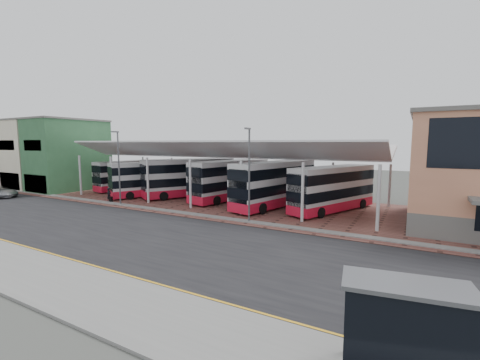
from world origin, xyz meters
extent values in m
plane|color=#3F413C|center=(0.00, 0.00, 0.00)|extent=(140.00, 140.00, 0.00)
cube|color=black|center=(0.00, -1.00, 0.01)|extent=(120.00, 14.00, 0.02)
cube|color=brown|center=(2.00, 13.00, 0.03)|extent=(72.00, 16.00, 0.06)
cube|color=slate|center=(0.00, -9.00, 0.07)|extent=(120.00, 4.00, 0.14)
cube|color=slate|center=(0.00, 6.20, 0.07)|extent=(120.00, 0.80, 0.14)
cube|color=gold|center=(0.00, -7.00, 0.03)|extent=(120.00, 0.12, 0.01)
cube|color=gold|center=(0.00, -6.70, 0.03)|extent=(120.00, 0.12, 0.01)
cylinder|color=silver|center=(-24.00, 8.50, 2.60)|extent=(0.26, 0.26, 5.20)
cylinder|color=silver|center=(-24.00, 19.50, 2.30)|extent=(0.26, 0.26, 4.60)
cylinder|color=silver|center=(-18.00, 8.50, 2.60)|extent=(0.26, 0.26, 5.20)
cylinder|color=silver|center=(-18.00, 19.50, 2.30)|extent=(0.26, 0.26, 4.60)
cylinder|color=silver|center=(-12.00, 8.50, 2.60)|extent=(0.26, 0.26, 5.20)
cylinder|color=silver|center=(-12.00, 19.50, 2.30)|extent=(0.26, 0.26, 4.60)
cylinder|color=silver|center=(-6.00, 8.50, 2.60)|extent=(0.26, 0.26, 5.20)
cylinder|color=silver|center=(-6.00, 19.50, 2.30)|extent=(0.26, 0.26, 4.60)
cylinder|color=silver|center=(0.00, 8.50, 2.60)|extent=(0.26, 0.26, 5.20)
cylinder|color=silver|center=(0.00, 19.50, 2.30)|extent=(0.26, 0.26, 4.60)
cylinder|color=silver|center=(6.00, 8.50, 2.60)|extent=(0.26, 0.26, 5.20)
cylinder|color=silver|center=(6.00, 19.50, 2.30)|extent=(0.26, 0.26, 4.60)
cylinder|color=silver|center=(12.00, 8.50, 2.60)|extent=(0.26, 0.26, 5.20)
cylinder|color=silver|center=(12.00, 19.50, 2.30)|extent=(0.26, 0.26, 4.60)
cube|color=silver|center=(-6.00, 10.70, 6.10)|extent=(37.00, 4.95, 1.95)
cube|color=silver|center=(-6.00, 16.30, 5.90)|extent=(37.00, 7.12, 1.43)
cube|color=#366B40|center=(-30.00, 11.00, 5.00)|extent=(6.20, 10.00, 10.00)
cube|color=black|center=(-30.00, 6.10, 1.40)|extent=(5.20, 0.20, 2.40)
cube|color=black|center=(-30.00, 6.10, 6.50)|extent=(4.00, 0.20, 1.40)
cube|color=#605E59|center=(-30.00, 11.00, 10.10)|extent=(6.40, 10.20, 0.25)
cube|color=beige|center=(-36.50, 11.00, 5.00)|extent=(6.20, 10.00, 10.00)
cube|color=black|center=(-36.50, 6.10, 1.40)|extent=(5.20, 0.20, 2.40)
cube|color=black|center=(-36.50, 6.10, 6.50)|extent=(4.00, 0.20, 1.40)
cube|color=#605E59|center=(-36.50, 11.00, 10.10)|extent=(6.40, 10.20, 0.25)
cube|color=brown|center=(-43.00, 11.00, 5.00)|extent=(6.20, 10.00, 10.00)
cube|color=#605E59|center=(-43.00, 11.00, 10.10)|extent=(6.40, 10.20, 0.25)
cube|color=#BC8A48|center=(-49.50, 11.00, 5.00)|extent=(6.20, 10.00, 10.00)
cylinder|color=#525459|center=(-14.00, 6.30, 4.00)|extent=(0.16, 0.16, 8.00)
cube|color=#525459|center=(-14.00, 6.00, 8.00)|extent=(0.15, 0.90, 0.15)
cylinder|color=#525459|center=(2.00, 6.30, 4.00)|extent=(0.16, 0.16, 8.00)
cube|color=#525459|center=(2.00, 6.00, 8.00)|extent=(0.15, 0.90, 0.15)
cube|color=#BDBDBF|center=(-22.13, 15.11, 2.27)|extent=(3.90, 10.38, 3.96)
cube|color=red|center=(-22.13, 15.11, 0.66)|extent=(3.94, 10.42, 0.83)
cube|color=black|center=(-22.13, 15.11, 1.86)|extent=(3.94, 10.42, 0.88)
cube|color=black|center=(-22.13, 15.11, 3.33)|extent=(3.94, 10.42, 0.88)
cube|color=black|center=(-22.93, 10.15, 2.18)|extent=(2.06, 0.42, 3.32)
cylinder|color=black|center=(-23.78, 12.09, 0.52)|extent=(0.40, 0.95, 0.92)
cylinder|color=black|center=(-21.51, 11.72, 0.52)|extent=(0.40, 0.95, 0.92)
cylinder|color=black|center=(-22.75, 18.50, 0.52)|extent=(0.40, 0.95, 0.92)
cylinder|color=black|center=(-20.47, 18.13, 0.52)|extent=(0.40, 0.95, 0.92)
cube|color=#BDBDBF|center=(-15.02, 12.52, 2.36)|extent=(6.94, 10.49, 4.13)
cube|color=red|center=(-15.02, 12.52, 0.68)|extent=(7.00, 10.54, 0.86)
cube|color=black|center=(-15.02, 12.52, 1.93)|extent=(7.00, 10.54, 0.91)
cube|color=black|center=(-15.02, 12.52, 3.47)|extent=(7.00, 10.54, 0.91)
cube|color=black|center=(-17.40, 7.87, 2.27)|extent=(1.97, 1.07, 3.45)
cylinder|color=black|center=(-17.62, 10.06, 0.54)|extent=(0.68, 0.98, 0.96)
cylinder|color=black|center=(-15.49, 8.97, 0.54)|extent=(0.68, 0.98, 0.96)
cylinder|color=black|center=(-14.54, 16.08, 0.54)|extent=(0.68, 0.98, 0.96)
cylinder|color=black|center=(-12.41, 14.98, 0.54)|extent=(0.68, 0.98, 0.96)
cube|color=#BDBDBF|center=(-10.70, 14.29, 2.56)|extent=(8.20, 11.15, 4.48)
cube|color=red|center=(-10.70, 14.29, 0.74)|extent=(8.25, 11.21, 0.94)
cube|color=black|center=(-10.70, 14.29, 2.09)|extent=(8.25, 11.21, 0.99)
cube|color=black|center=(-10.70, 14.29, 3.76)|extent=(8.25, 11.21, 0.99)
cube|color=black|center=(-13.66, 9.44, 2.46)|extent=(2.06, 1.31, 3.75)
cylinder|color=black|center=(-13.72, 11.83, 0.58)|extent=(0.79, 1.04, 1.04)
cylinder|color=black|center=(-11.50, 10.48, 0.58)|extent=(0.79, 1.04, 1.04)
cylinder|color=black|center=(-9.90, 18.10, 0.58)|extent=(0.79, 1.04, 1.04)
cylinder|color=black|center=(-7.68, 16.74, 0.58)|extent=(0.79, 1.04, 1.04)
cube|color=#BDBDBF|center=(-4.92, 14.83, 2.53)|extent=(4.90, 11.61, 4.43)
cube|color=red|center=(-4.92, 14.83, 0.73)|extent=(4.95, 11.66, 0.93)
cube|color=black|center=(-4.92, 14.83, 2.07)|extent=(4.95, 11.66, 0.98)
cube|color=black|center=(-4.92, 14.83, 3.72)|extent=(4.95, 11.66, 0.98)
cube|color=black|center=(-6.10, 9.34, 2.43)|extent=(2.29, 0.59, 3.71)
cylinder|color=black|center=(-6.94, 11.56, 0.57)|extent=(0.50, 1.07, 1.03)
cylinder|color=black|center=(-4.42, 11.02, 0.57)|extent=(0.50, 1.07, 1.03)
cylinder|color=black|center=(-5.42, 18.64, 0.57)|extent=(0.50, 1.07, 1.03)
cylinder|color=black|center=(-2.90, 18.10, 0.57)|extent=(0.50, 1.07, 1.03)
cube|color=#BDBDBF|center=(1.32, 13.51, 2.59)|extent=(5.29, 11.90, 4.54)
cube|color=red|center=(1.32, 13.51, 0.75)|extent=(5.34, 11.95, 0.95)
cube|color=black|center=(1.32, 13.51, 2.12)|extent=(5.34, 11.95, 1.00)
cube|color=black|center=(1.32, 13.51, 3.81)|extent=(5.34, 11.95, 1.00)
cube|color=black|center=(-0.03, 7.92, 2.49)|extent=(2.33, 0.66, 3.80)
cylinder|color=black|center=(-0.83, 10.21, 0.59)|extent=(0.54, 1.10, 1.06)
cylinder|color=black|center=(1.73, 9.59, 0.59)|extent=(0.54, 1.10, 1.06)
cylinder|color=black|center=(0.91, 17.43, 0.59)|extent=(0.54, 1.10, 1.06)
cylinder|color=black|center=(3.48, 16.81, 0.59)|extent=(0.54, 1.10, 1.06)
cube|color=#BDBDBF|center=(7.25, 14.26, 2.41)|extent=(6.36, 10.91, 4.22)
cube|color=red|center=(7.25, 14.26, 0.70)|extent=(6.41, 10.96, 0.88)
cube|color=black|center=(7.25, 14.26, 1.97)|extent=(6.41, 10.96, 0.93)
cube|color=black|center=(7.25, 14.26, 3.54)|extent=(6.41, 10.96, 0.93)
cube|color=black|center=(5.22, 9.31, 2.32)|extent=(2.08, 0.93, 3.53)
cylinder|color=black|center=(4.81, 11.53, 0.55)|extent=(0.63, 1.01, 0.98)
cylinder|color=black|center=(7.07, 10.60, 0.55)|extent=(0.63, 1.01, 0.98)
cylinder|color=black|center=(7.43, 17.92, 0.55)|extent=(0.63, 1.01, 0.98)
cylinder|color=black|center=(9.69, 16.99, 0.55)|extent=(0.63, 1.01, 0.98)
imported|color=black|center=(-16.53, 6.86, 0.86)|extent=(0.47, 0.64, 1.61)
cube|color=black|center=(-16.06, 6.71, 0.38)|extent=(0.37, 0.27, 0.64)
cube|color=black|center=(14.50, -8.70, 1.48)|extent=(3.20, 0.63, 2.68)
cube|color=#525459|center=(14.40, -8.06, 2.87)|extent=(3.64, 2.12, 0.13)
cylinder|color=#525459|center=(12.82, -7.66, 1.48)|extent=(0.12, 0.12, 2.68)
cylinder|color=#525459|center=(15.78, -7.19, 1.48)|extent=(0.12, 0.12, 2.68)
cube|color=#9CB376|center=(16.10, -7.80, 1.32)|extent=(0.34, 1.19, 2.14)
camera|label=1|loc=(14.47, -17.75, 6.82)|focal=24.00mm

